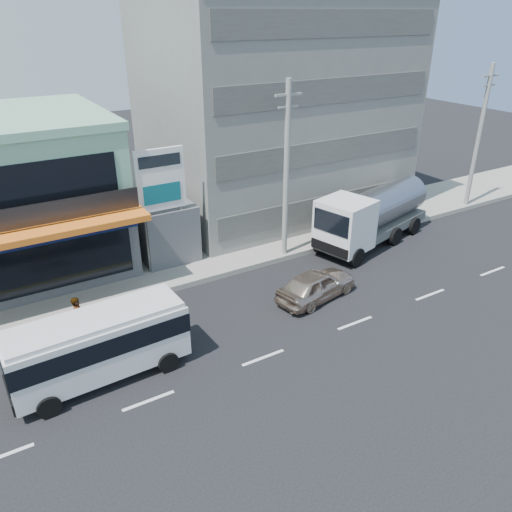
{
  "coord_description": "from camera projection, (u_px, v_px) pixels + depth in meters",
  "views": [
    {
      "loc": [
        -8.89,
        -14.24,
        12.98
      ],
      "look_at": [
        2.39,
        4.57,
        2.2
      ],
      "focal_mm": 35.0,
      "sensor_mm": 36.0,
      "label": 1
    }
  ],
  "objects": [
    {
      "name": "ground",
      "position": [
        263.0,
        358.0,
        20.78
      ],
      "size": [
        120.0,
        120.0,
        0.0
      ],
      "primitive_type": "plane",
      "color": "black",
      "rests_on": "ground"
    },
    {
      "name": "sidewalk",
      "position": [
        251.0,
        246.0,
        30.34
      ],
      "size": [
        70.0,
        5.0,
        0.3
      ],
      "primitive_type": "cube",
      "color": "gray",
      "rests_on": "ground"
    },
    {
      "name": "concrete_building",
      "position": [
        273.0,
        109.0,
        33.86
      ],
      "size": [
        16.0,
        12.0,
        14.0
      ],
      "primitive_type": "cube",
      "color": "gray",
      "rests_on": "ground"
    },
    {
      "name": "gap_structure",
      "position": [
        156.0,
        224.0,
        29.25
      ],
      "size": [
        3.0,
        6.0,
        3.5
      ],
      "primitive_type": "cube",
      "color": "#4D4E52",
      "rests_on": "ground"
    },
    {
      "name": "satellite_dish",
      "position": [
        160.0,
        200.0,
        27.67
      ],
      "size": [
        1.5,
        1.5,
        0.15
      ],
      "primitive_type": "cylinder",
      "color": "slate",
      "rests_on": "gap_structure"
    },
    {
      "name": "billboard",
      "position": [
        161.0,
        187.0,
        25.46
      ],
      "size": [
        2.6,
        0.18,
        6.9
      ],
      "color": "gray",
      "rests_on": "ground"
    },
    {
      "name": "utility_pole_near",
      "position": [
        286.0,
        172.0,
        26.98
      ],
      "size": [
        1.6,
        0.3,
        10.0
      ],
      "color": "#999993",
      "rests_on": "ground"
    },
    {
      "name": "utility_pole_far",
      "position": [
        479.0,
        138.0,
        34.36
      ],
      "size": [
        1.6,
        0.3,
        10.0
      ],
      "color": "#999993",
      "rests_on": "ground"
    },
    {
      "name": "minibus",
      "position": [
        99.0,
        342.0,
        18.96
      ],
      "size": [
        6.79,
        2.58,
        2.8
      ],
      "color": "silver",
      "rests_on": "ground"
    },
    {
      "name": "sedan",
      "position": [
        316.0,
        285.0,
        24.79
      ],
      "size": [
        4.75,
        2.63,
        1.53
      ],
      "primitive_type": "imported",
      "rotation": [
        0.0,
        0.0,
        1.76
      ],
      "color": "#C5AC96",
      "rests_on": "ground"
    },
    {
      "name": "tanker_truck",
      "position": [
        371.0,
        215.0,
        30.25
      ],
      "size": [
        9.24,
        4.72,
        3.5
      ],
      "color": "white",
      "rests_on": "ground"
    },
    {
      "name": "motorcycle_rider",
      "position": [
        82.0,
        332.0,
        21.06
      ],
      "size": [
        2.05,
        1.37,
        2.49
      ],
      "color": "#540E0C",
      "rests_on": "ground"
    }
  ]
}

